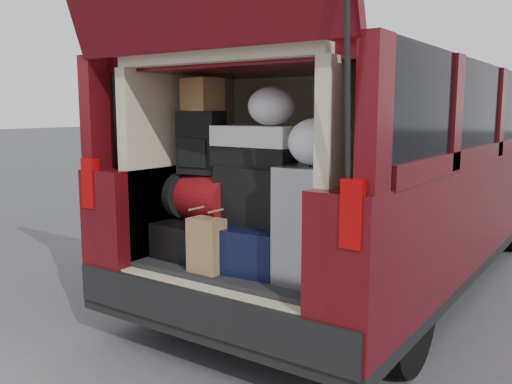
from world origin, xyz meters
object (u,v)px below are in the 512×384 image
(black_soft_case, at_px, (258,195))
(black_hardshell, at_px, (202,237))
(kraft_bag, at_px, (207,245))
(red_duffel, at_px, (207,198))
(twotone_duffel, at_px, (259,146))
(backpack, at_px, (201,143))
(silver_roller, at_px, (312,223))
(navy_hardshell, at_px, (257,244))

(black_soft_case, bearing_deg, black_hardshell, -175.15)
(black_hardshell, xyz_separation_m, black_soft_case, (0.42, 0.01, 0.31))
(black_hardshell, bearing_deg, kraft_bag, -42.51)
(red_duffel, height_order, twotone_duffel, twotone_duffel)
(black_soft_case, relative_size, backpack, 1.17)
(silver_roller, bearing_deg, red_duffel, 174.33)
(black_hardshell, distance_m, backpack, 0.60)
(silver_roller, xyz_separation_m, black_soft_case, (-0.40, 0.07, 0.11))
(twotone_duffel, bearing_deg, kraft_bag, -109.43)
(navy_hardshell, distance_m, twotone_duffel, 0.57)
(backpack, distance_m, twotone_duffel, 0.42)
(black_soft_case, xyz_separation_m, twotone_duffel, (-0.01, 0.03, 0.28))
(navy_hardshell, relative_size, red_duffel, 1.27)
(black_soft_case, relative_size, twotone_duffel, 0.87)
(black_soft_case, bearing_deg, backpack, -177.15)
(kraft_bag, bearing_deg, navy_hardshell, 64.42)
(silver_roller, distance_m, red_duffel, 0.79)
(navy_hardshell, xyz_separation_m, kraft_bag, (-0.15, -0.29, 0.03))
(navy_hardshell, bearing_deg, black_soft_case, 106.00)
(black_hardshell, relative_size, silver_roller, 0.87)
(black_hardshell, relative_size, red_duffel, 1.19)
(kraft_bag, xyz_separation_m, backpack, (-0.29, 0.30, 0.55))
(twotone_duffel, bearing_deg, black_soft_case, -65.74)
(twotone_duffel, bearing_deg, red_duffel, -173.10)
(navy_hardshell, bearing_deg, red_duffel, 172.65)
(red_duffel, relative_size, backpack, 1.17)
(kraft_bag, distance_m, red_duffel, 0.44)
(black_soft_case, xyz_separation_m, backpack, (-0.43, 0.00, 0.29))
(kraft_bag, xyz_separation_m, twotone_duffel, (0.13, 0.32, 0.54))
(silver_roller, bearing_deg, backpack, 174.30)
(red_duffel, relative_size, black_soft_case, 0.99)
(kraft_bag, height_order, black_soft_case, black_soft_case)
(silver_roller, distance_m, backpack, 0.93)
(black_hardshell, bearing_deg, silver_roller, -0.94)
(navy_hardshell, xyz_separation_m, red_duffel, (-0.39, 0.01, 0.24))
(navy_hardshell, bearing_deg, backpack, 172.22)
(black_hardshell, distance_m, silver_roller, 0.85)
(backpack, bearing_deg, kraft_bag, -52.13)
(black_soft_case, height_order, backpack, backpack)
(kraft_bag, xyz_separation_m, black_soft_case, (0.14, 0.30, 0.26))
(silver_roller, relative_size, kraft_bag, 2.01)
(kraft_bag, height_order, red_duffel, red_duffel)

